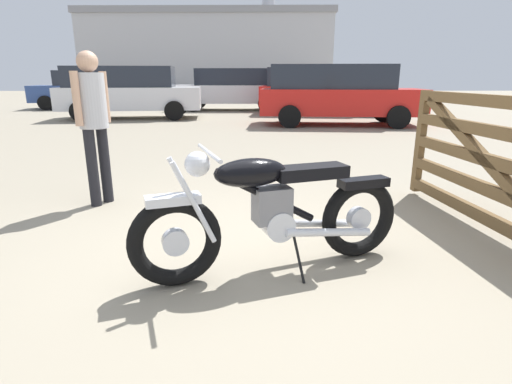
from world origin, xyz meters
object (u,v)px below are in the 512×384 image
(timber_gate, at_px, (512,163))
(dark_sedan_left, at_px, (319,89))
(bystander, at_px, (93,113))
(silver_sedan_mid, at_px, (82,90))
(blue_hatchback_right, at_px, (128,91))
(white_estate_far, at_px, (337,93))
(red_hatchback_near, at_px, (233,88))
(vintage_motorcycle, at_px, (272,212))

(timber_gate, xyz_separation_m, dark_sedan_left, (0.45, 12.48, 0.24))
(bystander, distance_m, silver_sedan_mid, 15.67)
(blue_hatchback_right, xyz_separation_m, silver_sedan_mid, (-3.48, 4.67, -0.10))
(white_estate_far, xyz_separation_m, silver_sedan_mid, (-10.26, 6.71, -0.10))
(red_hatchback_near, bearing_deg, white_estate_far, 120.72)
(red_hatchback_near, xyz_separation_m, silver_sedan_mid, (-6.94, 1.01, -0.10))
(white_estate_far, bearing_deg, silver_sedan_mid, 151.91)
(white_estate_far, bearing_deg, timber_gate, -87.35)
(dark_sedan_left, distance_m, red_hatchback_near, 4.01)
(white_estate_far, relative_size, red_hatchback_near, 1.03)
(blue_hatchback_right, bearing_deg, red_hatchback_near, 41.15)
(vintage_motorcycle, relative_size, timber_gate, 0.79)
(dark_sedan_left, xyz_separation_m, red_hatchback_near, (-3.40, 2.14, 0.00))
(white_estate_far, relative_size, silver_sedan_mid, 1.09)
(bystander, bearing_deg, blue_hatchback_right, -48.86)
(red_hatchback_near, bearing_deg, blue_hatchback_right, 47.13)
(vintage_motorcycle, xyz_separation_m, bystander, (-1.86, 1.66, 0.57))
(vintage_motorcycle, bearing_deg, dark_sedan_left, -119.20)
(timber_gate, relative_size, bystander, 1.53)
(bystander, xyz_separation_m, silver_sedan_mid, (-6.00, 14.47, -0.18))
(timber_gate, relative_size, dark_sedan_left, 0.52)
(blue_hatchback_right, relative_size, silver_sedan_mid, 1.10)
(red_hatchback_near, bearing_deg, timber_gate, 101.87)
(timber_gate, height_order, blue_hatchback_right, blue_hatchback_right)
(vintage_motorcycle, distance_m, red_hatchback_near, 15.16)
(timber_gate, relative_size, red_hatchback_near, 0.54)
(dark_sedan_left, xyz_separation_m, silver_sedan_mid, (-10.34, 3.14, -0.10))
(timber_gate, xyz_separation_m, red_hatchback_near, (-2.94, 14.62, 0.24))
(dark_sedan_left, relative_size, silver_sedan_mid, 1.11)
(vintage_motorcycle, distance_m, white_estate_far, 9.73)
(vintage_motorcycle, bearing_deg, timber_gate, 175.65)
(dark_sedan_left, xyz_separation_m, blue_hatchback_right, (-6.85, -1.53, 0.00))
(dark_sedan_left, bearing_deg, blue_hatchback_right, -159.65)
(red_hatchback_near, height_order, silver_sedan_mid, red_hatchback_near)
(vintage_motorcycle, height_order, blue_hatchback_right, blue_hatchback_right)
(bystander, distance_m, white_estate_far, 8.85)
(vintage_motorcycle, height_order, white_estate_far, white_estate_far)
(bystander, relative_size, blue_hatchback_right, 0.34)
(white_estate_far, bearing_deg, vintage_motorcycle, -99.23)
(bystander, relative_size, white_estate_far, 0.34)
(timber_gate, relative_size, blue_hatchback_right, 0.52)
(vintage_motorcycle, bearing_deg, white_estate_far, -122.73)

